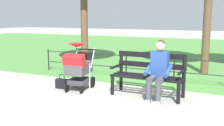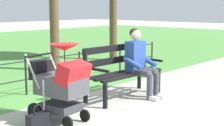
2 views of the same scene
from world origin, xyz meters
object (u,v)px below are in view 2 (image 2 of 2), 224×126
Objects in this scene: park_bench at (121,69)px; stroller at (61,82)px; person_on_bench at (140,60)px; handbag at (38,122)px.

stroller reaches higher than park_bench.
handbag is (2.40, 0.10, -0.55)m from person_on_bench.
stroller is at bearing 9.24° from park_bench.
park_bench is at bearing -38.86° from person_on_bench.
park_bench is 1.40× the size of stroller.
handbag is (2.12, 0.32, -0.40)m from park_bench.
park_bench is at bearing -170.76° from stroller.
person_on_bench is 2.46m from handbag.
park_bench is at bearing -171.43° from handbag.
handbag is (0.46, 0.05, -0.47)m from stroller.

